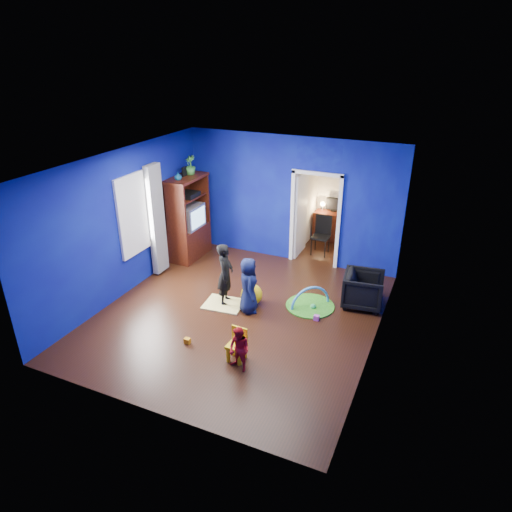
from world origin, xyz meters
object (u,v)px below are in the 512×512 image
at_px(tv_armoire, 188,218).
at_px(hopper_ball, 252,294).
at_px(armchair, 363,290).
at_px(vase, 178,176).
at_px(study_desk, 331,226).
at_px(play_mat, 310,306).
at_px(crt_tv, 190,216).
at_px(child_navy, 248,285).
at_px(folding_chair, 321,236).
at_px(toddler_red, 239,349).
at_px(kid_chair, 236,347).
at_px(child_black, 225,274).

xyz_separation_m(tv_armoire, hopper_ball, (2.28, -1.45, -0.77)).
height_order(armchair, hopper_ball, armchair).
bearing_deg(vase, study_desk, 43.24).
relative_size(hopper_ball, play_mat, 0.45).
height_order(armchair, crt_tv, crt_tv).
height_order(child_navy, folding_chair, child_navy).
relative_size(toddler_red, study_desk, 0.86).
relative_size(kid_chair, study_desk, 0.57).
xyz_separation_m(child_navy, hopper_ball, (-0.05, 0.25, -0.34)).
xyz_separation_m(child_navy, vase, (-2.33, 1.40, 1.49)).
height_order(child_black, vase, vase).
bearing_deg(play_mat, folding_chair, 102.48).
bearing_deg(kid_chair, armchair, 62.50).
height_order(child_navy, tv_armoire, tv_armoire).
bearing_deg(child_navy, kid_chair, 166.95).
height_order(armchair, tv_armoire, tv_armoire).
bearing_deg(kid_chair, hopper_ball, 109.61).
height_order(toddler_red, tv_armoire, tv_armoire).
height_order(vase, kid_chair, vase).
bearing_deg(armchair, kid_chair, 142.06).
height_order(child_navy, toddler_red, child_navy).
xyz_separation_m(child_black, folding_chair, (1.03, 2.99, -0.17)).
xyz_separation_m(armchair, study_desk, (-1.46, 2.96, 0.03)).
relative_size(child_navy, hopper_ball, 2.59).
relative_size(toddler_red, play_mat, 0.80).
bearing_deg(hopper_ball, study_desk, 81.91).
distance_m(vase, study_desk, 4.22).
xyz_separation_m(armchair, toddler_red, (-1.35, -2.73, 0.03)).
xyz_separation_m(child_black, child_navy, (0.54, -0.10, -0.08)).
relative_size(child_navy, crt_tv, 1.58).
height_order(kid_chair, folding_chair, folding_chair).
distance_m(toddler_red, tv_armoire, 4.48).
distance_m(armchair, child_navy, 2.24).
height_order(child_black, play_mat, child_black).
bearing_deg(crt_tv, study_desk, 40.23).
xyz_separation_m(kid_chair, play_mat, (0.59, 2.07, -0.24)).
bearing_deg(tv_armoire, child_black, -41.77).
height_order(toddler_red, kid_chair, toddler_red).
relative_size(armchair, study_desk, 0.87).
relative_size(armchair, tv_armoire, 0.39).
distance_m(crt_tv, kid_chair, 4.24).
height_order(child_navy, hopper_ball, child_navy).
height_order(child_black, kid_chair, child_black).
relative_size(child_black, toddler_red, 1.66).
relative_size(vase, crt_tv, 0.25).
distance_m(tv_armoire, folding_chair, 3.19).
bearing_deg(study_desk, crt_tv, -139.77).
relative_size(armchair, crt_tv, 1.09).
bearing_deg(folding_chair, study_desk, 90.00).
height_order(armchair, kid_chair, armchair).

